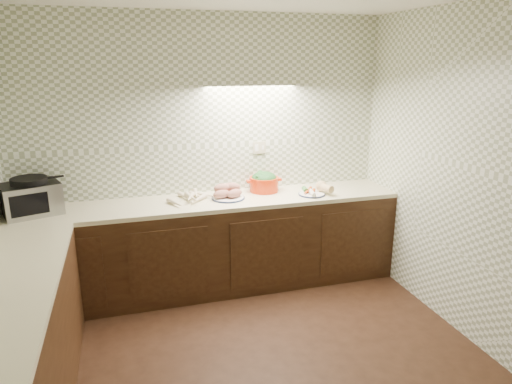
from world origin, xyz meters
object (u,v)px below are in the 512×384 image
object	(u,v)px
parsnip_pile	(191,197)
dutch_oven	(264,182)
toaster_oven	(31,197)
veg_plate	(316,189)
sweet_potato_plate	(228,193)
onion_bowl	(222,191)

from	to	relation	value
parsnip_pile	dutch_oven	xyz separation A→B (m)	(0.75, 0.11, 0.06)
toaster_oven	veg_plate	bearing A→B (deg)	-21.70
parsnip_pile	dutch_oven	size ratio (longest dim) A/B	1.27
toaster_oven	sweet_potato_plate	distance (m)	1.70
toaster_oven	onion_bowl	distance (m)	1.68
parsnip_pile	dutch_oven	distance (m)	0.76
toaster_oven	sweet_potato_plate	size ratio (longest dim) A/B	1.70
sweet_potato_plate	onion_bowl	xyz separation A→B (m)	(-0.03, 0.11, -0.01)
dutch_oven	veg_plate	size ratio (longest dim) A/B	1.10
onion_bowl	parsnip_pile	bearing A→B (deg)	-165.95
parsnip_pile	dutch_oven	bearing A→B (deg)	8.08
sweet_potato_plate	dutch_oven	distance (m)	0.43
parsnip_pile	sweet_potato_plate	bearing A→B (deg)	-5.20
toaster_oven	veg_plate	world-z (taller)	toaster_oven
onion_bowl	dutch_oven	distance (m)	0.44
parsnip_pile	onion_bowl	xyz separation A→B (m)	(0.31, 0.08, 0.01)
sweet_potato_plate	toaster_oven	bearing A→B (deg)	179.22
parsnip_pile	veg_plate	distance (m)	1.22
toaster_oven	dutch_oven	world-z (taller)	toaster_oven
onion_bowl	sweet_potato_plate	bearing A→B (deg)	-75.95
toaster_oven	dutch_oven	bearing A→B (deg)	-16.01
veg_plate	sweet_potato_plate	bearing A→B (deg)	173.87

